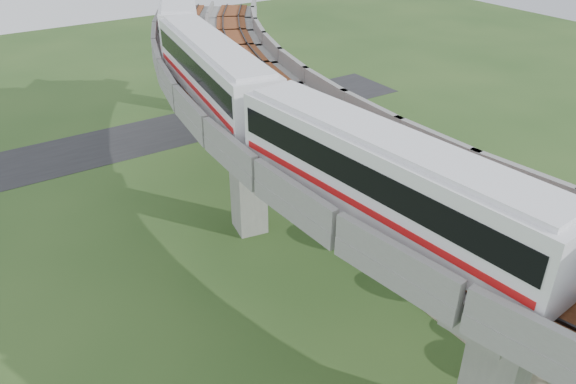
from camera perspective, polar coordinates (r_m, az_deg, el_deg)
ground at (r=33.53m, az=3.88°, el=-12.36°), size 160.00×160.00×0.00m
dirt_lot at (r=40.98m, az=21.60°, el=-5.82°), size 18.00×26.00×0.04m
asphalt_road at (r=56.49m, az=-14.73°, el=5.38°), size 60.00×8.00×0.03m
viaduct at (r=30.54m, az=10.24°, el=3.25°), size 19.58×73.98×11.40m
metro_train at (r=27.96m, az=3.85°, el=8.43°), size 11.14×61.33×3.64m
fence at (r=38.58m, az=15.65°, el=-5.73°), size 3.87×38.73×1.50m
tree_0 at (r=54.56m, az=-0.65°, el=8.13°), size 2.77×2.77×3.49m
tree_1 at (r=47.73m, az=0.61°, el=4.44°), size 3.00×3.00×3.29m
tree_2 at (r=43.50m, az=3.90°, el=2.16°), size 3.11×3.11×3.66m
tree_3 at (r=38.06m, az=8.63°, el=-3.29°), size 3.01×3.01×3.18m
tree_4 at (r=34.69m, az=15.78°, el=-8.22°), size 2.55×2.55×2.82m
tree_5 at (r=32.80m, az=24.74°, el=-12.00°), size 2.18×2.18×3.00m
car_red at (r=40.31m, az=26.92°, el=-6.63°), size 3.36×3.94×1.28m
car_dark at (r=39.02m, az=16.17°, el=-5.43°), size 4.99×3.05×1.35m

